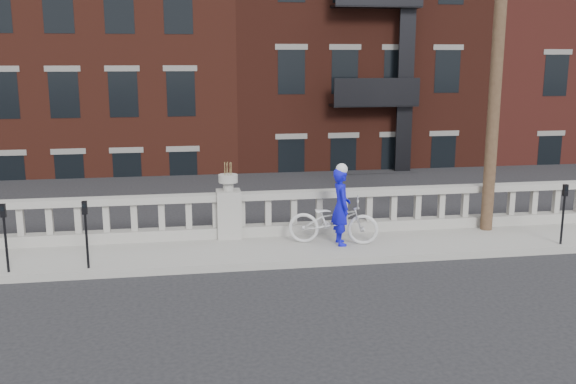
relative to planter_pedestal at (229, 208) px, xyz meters
name	(u,v)px	position (x,y,z in m)	size (l,w,h in m)	color
ground	(246,307)	(0.00, -3.95, -0.83)	(120.00, 120.00, 0.00)	black
sidewalk	(233,252)	(0.00, -0.95, -0.76)	(32.00, 2.20, 0.15)	gray
balustrade	(229,216)	(0.00, 0.00, -0.19)	(28.00, 0.34, 1.03)	gray
planter_pedestal	(229,208)	(0.00, 0.00, 0.00)	(0.55, 0.55, 1.76)	gray
lower_level	(212,89)	(0.56, 19.09, 1.80)	(80.00, 44.00, 20.80)	#605E59
utility_pole	(500,12)	(6.20, -0.35, 4.41)	(1.60, 0.28, 10.00)	#422D1E
parking_meter_c	(5,230)	(-4.42, -1.80, 0.17)	(0.10, 0.09, 1.36)	black
parking_meter_d	(86,227)	(-2.92, -1.80, 0.17)	(0.10, 0.09, 1.36)	black
parking_meter_e	(564,207)	(7.27, -1.80, 0.17)	(0.10, 0.09, 1.36)	black
bicycle	(333,220)	(2.26, -0.90, -0.15)	(0.70, 2.00, 1.05)	silver
cyclist	(341,207)	(2.41, -1.00, 0.18)	(0.63, 0.41, 1.72)	#0E0DC8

